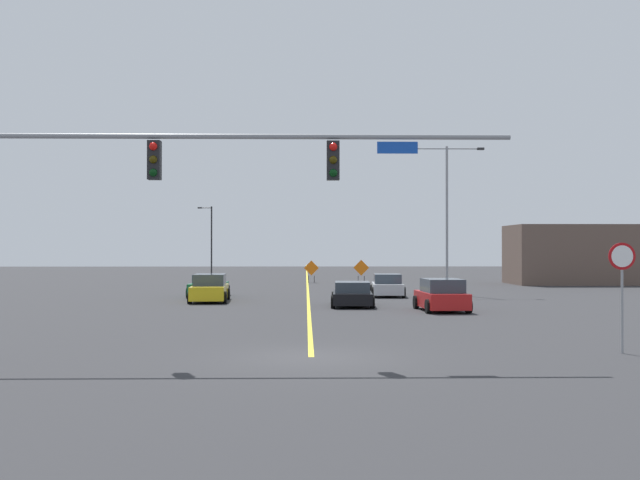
{
  "coord_description": "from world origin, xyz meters",
  "views": [
    {
      "loc": [
        -0.16,
        -20.66,
        2.94
      ],
      "look_at": [
        0.88,
        34.34,
        3.51
      ],
      "focal_mm": 43.1,
      "sensor_mm": 36.0,
      "label": 1
    }
  ],
  "objects_px": {
    "construction_sign_right_lane": "(311,269)",
    "car_yellow_passing": "(210,289)",
    "street_lamp_mid_right": "(447,206)",
    "car_black_far": "(352,295)",
    "car_green_near": "(209,286)",
    "traffic_signal_assembly": "(165,176)",
    "car_silver_approaching": "(387,286)",
    "construction_sign_left_lane": "(361,269)",
    "car_red_distant": "(442,296)",
    "street_lamp_near_left": "(210,237)",
    "stop_sign": "(622,276)"
  },
  "relations": [
    {
      "from": "construction_sign_right_lane",
      "to": "car_yellow_passing",
      "type": "relative_size",
      "value": 0.41
    },
    {
      "from": "street_lamp_mid_right",
      "to": "car_black_far",
      "type": "bearing_deg",
      "value": -124.08
    },
    {
      "from": "car_green_near",
      "to": "street_lamp_mid_right",
      "type": "bearing_deg",
      "value": 8.72
    },
    {
      "from": "traffic_signal_assembly",
      "to": "street_lamp_mid_right",
      "type": "distance_m",
      "value": 30.72
    },
    {
      "from": "construction_sign_right_lane",
      "to": "car_silver_approaching",
      "type": "bearing_deg",
      "value": -76.37
    },
    {
      "from": "street_lamp_mid_right",
      "to": "construction_sign_left_lane",
      "type": "bearing_deg",
      "value": 104.44
    },
    {
      "from": "street_lamp_mid_right",
      "to": "construction_sign_right_lane",
      "type": "height_order",
      "value": "street_lamp_mid_right"
    },
    {
      "from": "car_silver_approaching",
      "to": "car_red_distant",
      "type": "xyz_separation_m",
      "value": [
        1.37,
        -10.96,
        0.08
      ]
    },
    {
      "from": "car_red_distant",
      "to": "car_yellow_passing",
      "type": "bearing_deg",
      "value": 150.49
    },
    {
      "from": "car_yellow_passing",
      "to": "car_red_distant",
      "type": "xyz_separation_m",
      "value": [
        11.61,
        -6.57,
        0.01
      ]
    },
    {
      "from": "construction_sign_right_lane",
      "to": "car_red_distant",
      "type": "height_order",
      "value": "construction_sign_right_lane"
    },
    {
      "from": "traffic_signal_assembly",
      "to": "car_yellow_passing",
      "type": "relative_size",
      "value": 3.15
    },
    {
      "from": "car_black_far",
      "to": "car_red_distant",
      "type": "xyz_separation_m",
      "value": [
        3.98,
        -3.14,
        0.13
      ]
    },
    {
      "from": "street_lamp_mid_right",
      "to": "traffic_signal_assembly",
      "type": "bearing_deg",
      "value": -114.56
    },
    {
      "from": "construction_sign_right_lane",
      "to": "construction_sign_left_lane",
      "type": "distance_m",
      "value": 4.24
    },
    {
      "from": "traffic_signal_assembly",
      "to": "car_green_near",
      "type": "xyz_separation_m",
      "value": [
        -2.06,
        25.66,
        -4.23
      ]
    },
    {
      "from": "car_red_distant",
      "to": "street_lamp_near_left",
      "type": "bearing_deg",
      "value": 109.71
    },
    {
      "from": "construction_sign_left_lane",
      "to": "car_black_far",
      "type": "relative_size",
      "value": 0.42
    },
    {
      "from": "car_green_near",
      "to": "traffic_signal_assembly",
      "type": "bearing_deg",
      "value": -85.41
    },
    {
      "from": "street_lamp_near_left",
      "to": "car_red_distant",
      "type": "height_order",
      "value": "street_lamp_near_left"
    },
    {
      "from": "street_lamp_mid_right",
      "to": "construction_sign_right_lane",
      "type": "relative_size",
      "value": 5.01
    },
    {
      "from": "street_lamp_mid_right",
      "to": "car_green_near",
      "type": "bearing_deg",
      "value": -171.28
    },
    {
      "from": "construction_sign_right_lane",
      "to": "car_green_near",
      "type": "relative_size",
      "value": 0.44
    },
    {
      "from": "street_lamp_near_left",
      "to": "car_green_near",
      "type": "height_order",
      "value": "street_lamp_near_left"
    },
    {
      "from": "street_lamp_mid_right",
      "to": "car_yellow_passing",
      "type": "xyz_separation_m",
      "value": [
        -14.26,
        -6.36,
        -4.87
      ]
    },
    {
      "from": "street_lamp_near_left",
      "to": "car_red_distant",
      "type": "distance_m",
      "value": 48.86
    },
    {
      "from": "construction_sign_right_lane",
      "to": "car_green_near",
      "type": "height_order",
      "value": "construction_sign_right_lane"
    },
    {
      "from": "construction_sign_right_lane",
      "to": "traffic_signal_assembly",
      "type": "bearing_deg",
      "value": -95.48
    },
    {
      "from": "street_lamp_mid_right",
      "to": "car_black_far",
      "type": "distance_m",
      "value": 12.84
    },
    {
      "from": "street_lamp_mid_right",
      "to": "street_lamp_near_left",
      "type": "distance_m",
      "value": 38.11
    },
    {
      "from": "construction_sign_right_lane",
      "to": "street_lamp_near_left",
      "type": "bearing_deg",
      "value": 122.75
    },
    {
      "from": "street_lamp_near_left",
      "to": "car_yellow_passing",
      "type": "height_order",
      "value": "street_lamp_near_left"
    },
    {
      "from": "street_lamp_mid_right",
      "to": "car_black_far",
      "type": "xyz_separation_m",
      "value": [
        -6.63,
        -9.8,
        -5.0
      ]
    },
    {
      "from": "street_lamp_mid_right",
      "to": "car_red_distant",
      "type": "height_order",
      "value": "street_lamp_mid_right"
    },
    {
      "from": "car_red_distant",
      "to": "traffic_signal_assembly",
      "type": "bearing_deg",
      "value": -124.0
    },
    {
      "from": "stop_sign",
      "to": "street_lamp_near_left",
      "type": "bearing_deg",
      "value": 107.41
    },
    {
      "from": "street_lamp_near_left",
      "to": "car_red_distant",
      "type": "bearing_deg",
      "value": -70.29
    },
    {
      "from": "construction_sign_left_lane",
      "to": "car_red_distant",
      "type": "distance_m",
      "value": 29.52
    },
    {
      "from": "car_black_far",
      "to": "street_lamp_near_left",
      "type": "bearing_deg",
      "value": 106.24
    },
    {
      "from": "construction_sign_left_lane",
      "to": "car_yellow_passing",
      "type": "distance_m",
      "value": 24.99
    },
    {
      "from": "traffic_signal_assembly",
      "to": "car_silver_approaching",
      "type": "relative_size",
      "value": 3.34
    },
    {
      "from": "construction_sign_right_lane",
      "to": "car_green_near",
      "type": "xyz_separation_m",
      "value": [
        -6.32,
        -18.77,
        -0.52
      ]
    },
    {
      "from": "stop_sign",
      "to": "construction_sign_left_lane",
      "type": "height_order",
      "value": "stop_sign"
    },
    {
      "from": "street_lamp_near_left",
      "to": "construction_sign_left_lane",
      "type": "bearing_deg",
      "value": -47.92
    },
    {
      "from": "car_yellow_passing",
      "to": "car_red_distant",
      "type": "height_order",
      "value": "car_red_distant"
    },
    {
      "from": "car_green_near",
      "to": "car_black_far",
      "type": "height_order",
      "value": "car_green_near"
    },
    {
      "from": "car_green_near",
      "to": "car_black_far",
      "type": "xyz_separation_m",
      "value": [
        8.19,
        -7.52,
        -0.06
      ]
    },
    {
      "from": "construction_sign_right_lane",
      "to": "car_black_far",
      "type": "distance_m",
      "value": 26.37
    },
    {
      "from": "stop_sign",
      "to": "car_green_near",
      "type": "distance_m",
      "value": 29.09
    },
    {
      "from": "street_lamp_mid_right",
      "to": "construction_sign_right_lane",
      "type": "bearing_deg",
      "value": 117.26
    }
  ]
}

